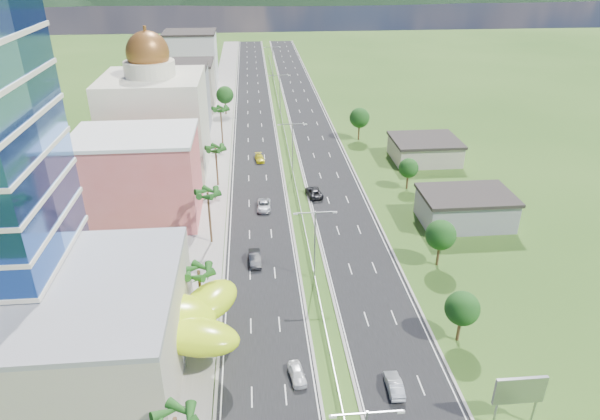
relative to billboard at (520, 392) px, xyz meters
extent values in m
plane|color=#2D5119|center=(-17.00, 18.00, -4.42)|extent=(500.00, 500.00, 0.00)
cube|color=black|center=(-24.50, 108.00, -4.40)|extent=(11.00, 260.00, 0.04)
cube|color=black|center=(-9.50, 108.00, -4.40)|extent=(11.00, 260.00, 0.04)
cube|color=gray|center=(-34.00, 108.00, -4.36)|extent=(7.00, 260.00, 0.12)
cube|color=gray|center=(-17.00, 90.00, -3.80)|extent=(0.08, 216.00, 0.28)
cube|color=gray|center=(-17.00, 192.00, -4.07)|extent=(0.10, 0.12, 0.70)
cube|color=gray|center=(-18.44, -7.00, 6.38)|extent=(2.88, 0.12, 0.12)
cube|color=gray|center=(-15.56, -7.00, 6.38)|extent=(2.88, 0.12, 0.12)
cube|color=silver|center=(-19.72, -7.00, 6.28)|extent=(0.60, 0.25, 0.18)
cube|color=silver|center=(-14.28, -7.00, 6.28)|extent=(0.60, 0.25, 0.18)
cylinder|color=gray|center=(-17.00, 28.00, 1.08)|extent=(0.20, 0.20, 11.00)
cube|color=gray|center=(-18.44, 28.00, 6.38)|extent=(2.88, 0.12, 0.12)
cube|color=gray|center=(-15.56, 28.00, 6.38)|extent=(2.88, 0.12, 0.12)
cube|color=silver|center=(-19.72, 28.00, 6.28)|extent=(0.60, 0.25, 0.18)
cube|color=silver|center=(-14.28, 28.00, 6.28)|extent=(0.60, 0.25, 0.18)
cylinder|color=gray|center=(-17.00, 68.00, 1.08)|extent=(0.20, 0.20, 11.00)
cube|color=gray|center=(-18.44, 68.00, 6.38)|extent=(2.88, 0.12, 0.12)
cube|color=gray|center=(-15.56, 68.00, 6.38)|extent=(2.88, 0.12, 0.12)
cube|color=silver|center=(-19.72, 68.00, 6.28)|extent=(0.60, 0.25, 0.18)
cube|color=silver|center=(-14.28, 68.00, 6.28)|extent=(0.60, 0.25, 0.18)
cylinder|color=gray|center=(-17.00, 113.00, 1.08)|extent=(0.20, 0.20, 11.00)
cube|color=gray|center=(-18.44, 113.00, 6.38)|extent=(2.88, 0.12, 0.12)
cube|color=gray|center=(-15.56, 113.00, 6.38)|extent=(2.88, 0.12, 0.12)
cube|color=silver|center=(-19.72, 113.00, 6.28)|extent=(0.60, 0.25, 0.18)
cube|color=silver|center=(-14.28, 113.00, 6.28)|extent=(0.60, 0.25, 0.18)
cylinder|color=gray|center=(-17.00, 158.00, 1.08)|extent=(0.20, 0.20, 11.00)
cube|color=gray|center=(-18.44, 158.00, 6.38)|extent=(2.88, 0.12, 0.12)
cube|color=gray|center=(-15.56, 158.00, 6.38)|extent=(2.88, 0.12, 0.12)
cube|color=silver|center=(-19.72, 158.00, 6.28)|extent=(0.60, 0.25, 0.18)
cube|color=silver|center=(-14.28, 158.00, 6.28)|extent=(0.60, 0.25, 0.18)
cube|color=#B1AA92|center=(-49.00, 12.00, 1.08)|extent=(30.00, 24.00, 11.00)
cylinder|color=gray|center=(-41.00, 16.00, -2.42)|extent=(0.50, 0.50, 4.00)
cylinder|color=gray|center=(-34.00, 11.00, -2.42)|extent=(0.50, 0.50, 4.00)
cylinder|color=gray|center=(-38.00, 8.00, -2.42)|extent=(0.50, 0.50, 4.00)
cylinder|color=gray|center=(-32.00, 16.00, -2.42)|extent=(0.50, 0.50, 4.00)
cube|color=#D45A57|center=(-45.00, 50.00, 3.08)|extent=(20.00, 15.00, 15.00)
cube|color=beige|center=(-45.00, 73.00, 5.58)|extent=(20.00, 20.00, 20.00)
cylinder|color=beige|center=(-45.00, 73.00, 17.08)|extent=(10.00, 10.00, 3.00)
sphere|color=brown|center=(-45.00, 73.00, 20.08)|extent=(8.40, 8.40, 8.40)
cube|color=gray|center=(-44.00, 98.00, 3.58)|extent=(16.00, 15.00, 16.00)
cube|color=#B1AA92|center=(-44.00, 120.00, 2.08)|extent=(16.00, 15.00, 13.00)
cube|color=silver|center=(-44.00, 143.00, 4.58)|extent=(16.00, 15.00, 18.00)
cylinder|color=gray|center=(-2.00, 0.00, -2.82)|extent=(0.24, 0.24, 3.20)
cylinder|color=gray|center=(2.00, 0.00, -2.82)|extent=(0.24, 0.24, 3.20)
cube|color=#D85919|center=(0.00, 0.00, 0.18)|extent=(5.20, 0.35, 3.20)
cube|color=gray|center=(11.00, 43.00, -1.92)|extent=(15.00, 10.00, 5.00)
cube|color=#B1AA92|center=(13.00, 73.00, -2.22)|extent=(14.00, 12.00, 4.40)
cylinder|color=#47301C|center=(-32.50, 20.00, -0.67)|extent=(0.36, 0.36, 7.50)
cylinder|color=#47301C|center=(-32.50, 40.00, 0.08)|extent=(0.36, 0.36, 9.00)
cylinder|color=#47301C|center=(-32.50, 63.00, -0.42)|extent=(0.36, 0.36, 8.00)
cylinder|color=#47301C|center=(-32.50, 88.00, -0.02)|extent=(0.36, 0.36, 8.80)
cylinder|color=#47301C|center=(-32.50, 113.00, -1.97)|extent=(0.40, 0.40, 4.90)
sphere|color=#1C4D18|center=(-32.50, 113.00, 1.18)|extent=(4.90, 4.90, 4.90)
cylinder|color=#47301C|center=(-1.00, 13.00, -2.32)|extent=(0.40, 0.40, 4.20)
sphere|color=#1C4D18|center=(-1.00, 13.00, 0.38)|extent=(4.20, 4.20, 4.20)
cylinder|color=#47301C|center=(2.00, 30.00, -2.15)|extent=(0.40, 0.40, 4.55)
sphere|color=#1C4D18|center=(2.00, 30.00, 0.78)|extent=(4.55, 4.55, 4.55)
cylinder|color=#47301C|center=(5.00, 58.00, -2.50)|extent=(0.40, 0.40, 3.85)
sphere|color=#1C4D18|center=(5.00, 58.00, -0.02)|extent=(3.85, 3.85, 3.85)
cylinder|color=#47301C|center=(1.00, 88.00, -1.97)|extent=(0.40, 0.40, 4.90)
sphere|color=#1C4D18|center=(1.00, 88.00, 1.18)|extent=(4.90, 4.90, 4.90)
imported|color=white|center=(-21.22, 8.30, -3.70)|extent=(2.15, 4.16, 1.35)
imported|color=black|center=(-25.53, 33.00, -3.56)|extent=(2.01, 5.09, 1.65)
imported|color=#B4B6BC|center=(-23.59, 51.32, -3.65)|extent=(2.57, 5.32, 1.46)
imported|color=gold|center=(-23.82, 75.60, -3.73)|extent=(2.32, 4.69, 1.31)
imported|color=#AEB1B6|center=(-10.83, 5.62, -3.66)|extent=(1.59, 4.40, 1.44)
imported|color=black|center=(-13.80, 56.21, -3.61)|extent=(3.28, 5.87, 1.55)
camera|label=1|loc=(-25.02, -36.70, 39.46)|focal=32.00mm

